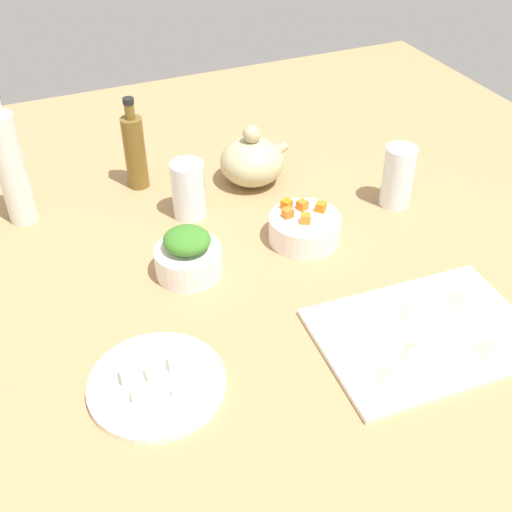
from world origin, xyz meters
The scene contains 27 objects.
tabletop centered at (0.00, 0.00, 1.50)cm, with size 190.00×190.00×3.00cm, color #A57E52.
cutting_board centered at (19.27, -24.76, 3.50)cm, with size 34.61×24.37×1.00cm, color silver.
plate_tofu centered at (-23.74, -17.59, 3.60)cm, with size 20.79×20.79×1.20cm, color white.
bowl_greens centered at (-10.67, 6.15, 5.72)cm, with size 12.22×12.22×5.44cm, color white.
bowl_carrots centered at (13.31, 7.04, 5.63)cm, with size 13.95×13.95×5.26cm, color white.
teapot centered at (12.46, 31.03, 8.31)cm, with size 15.67×13.94×13.75cm.
bottle_0 centered at (-36.23, 36.11, 15.08)cm, with size 5.66×5.66×27.48cm.
bottle_1 centered at (-11.16, 39.64, 11.63)cm, with size 4.63×4.63×20.57cm.
drinking_glass_0 centered at (36.73, 11.04, 9.60)cm, with size 6.42×6.42×13.19cm, color white.
drinking_glass_1 centered at (-4.48, 24.19, 9.03)cm, with size 6.79×6.79×12.06cm, color white.
carrot_cube_0 centered at (11.36, 11.29, 9.16)cm, with size 1.80×1.80×1.80cm, color orange.
carrot_cube_1 centered at (12.59, 5.49, 9.16)cm, with size 1.80×1.80×1.80cm, color orange.
carrot_cube_2 centered at (10.30, 8.53, 9.16)cm, with size 1.80×1.80×1.80cm, color orange.
carrot_cube_3 centered at (14.09, 9.88, 9.16)cm, with size 1.80×1.80×1.80cm, color orange.
carrot_cube_4 centered at (17.10, 7.81, 9.16)cm, with size 1.80×1.80×1.80cm, color orange.
chopped_greens_mound centered at (-10.67, 6.15, 10.47)cm, with size 8.60×8.08×4.06cm, color #397726.
tofu_cube_0 centered at (-20.88, -21.23, 5.30)cm, with size 2.20×2.20×2.20cm, color white.
tofu_cube_1 centered at (-26.64, -19.69, 5.30)cm, with size 2.20×2.20×2.20cm, color silver.
tofu_cube_2 centered at (-23.80, -16.58, 5.30)cm, with size 2.20×2.20×2.20cm, color white.
tofu_cube_3 centered at (-27.46, -15.64, 5.30)cm, with size 2.20×2.20×2.20cm, color white.
tofu_cube_4 centered at (-20.08, -16.01, 5.30)cm, with size 2.20×2.20×2.20cm, color silver.
dumpling_0 centered at (29.51, -21.73, 5.46)cm, with size 5.63×5.40×2.91cm, color beige.
dumpling_1 centered at (14.95, -28.36, 5.53)cm, with size 4.47×4.24×3.06cm, color beige.
dumpling_2 centered at (19.38, -20.32, 5.28)cm, with size 4.08×4.00×2.55cm, color beige.
dumpling_3 centered at (9.85, -21.56, 5.53)cm, with size 5.47×4.95×3.07cm, color beige.
dumpling_4 centered at (8.53, -30.86, 5.22)cm, with size 5.27×5.05×2.45cm, color beige.
dumpling_5 centered at (26.21, -32.70, 5.42)cm, with size 5.18×5.14×2.85cm, color beige.
Camera 1 is at (-34.72, -80.49, 76.64)cm, focal length 44.08 mm.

